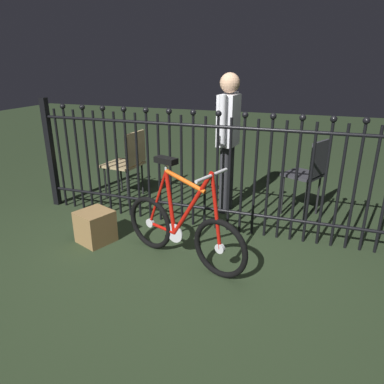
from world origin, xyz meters
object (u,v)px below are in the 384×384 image
object	(u,v)px
chair_charcoal	(309,170)
person_visitor	(228,133)
chair_tan	(128,159)
display_crate	(95,227)
bicycle	(182,229)

from	to	relation	value
chair_charcoal	person_visitor	size ratio (longest dim) A/B	0.57
chair_charcoal	chair_tan	world-z (taller)	chair_charcoal
chair_charcoal	display_crate	xyz separation A→B (m)	(-1.91, -1.32, -0.39)
display_crate	person_visitor	bearing A→B (deg)	49.86
bicycle	chair_charcoal	world-z (taller)	bicycle
bicycle	chair_tan	size ratio (longest dim) A/B	1.43
bicycle	chair_tan	distance (m)	1.73
person_visitor	display_crate	xyz separation A→B (m)	(-1.01, -1.19, -0.77)
chair_charcoal	display_crate	world-z (taller)	chair_charcoal
chair_charcoal	person_visitor	distance (m)	0.99
bicycle	display_crate	distance (m)	0.95
bicycle	display_crate	size ratio (longest dim) A/B	3.92
chair_tan	person_visitor	bearing A→B (deg)	0.77
bicycle	chair_tan	bearing A→B (deg)	134.22
chair_charcoal	person_visitor	xyz separation A→B (m)	(-0.90, -0.13, 0.38)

